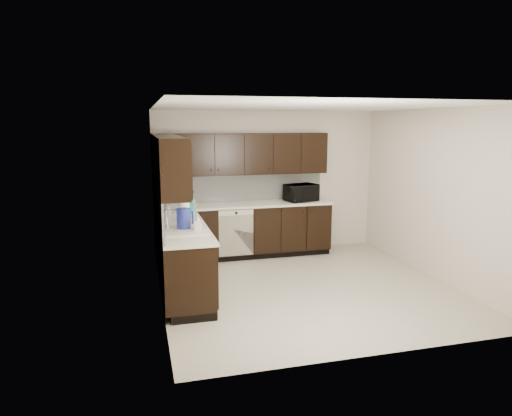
{
  "coord_description": "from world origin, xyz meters",
  "views": [
    {
      "loc": [
        -2.23,
        -5.77,
        2.28
      ],
      "look_at": [
        -0.57,
        0.6,
        1.06
      ],
      "focal_mm": 32.0,
      "sensor_mm": 36.0,
      "label": 1
    }
  ],
  "objects_px": {
    "toaster_oven": "(169,200)",
    "blue_pitcher": "(184,219)",
    "microwave": "(301,193)",
    "storage_bin": "(178,205)",
    "sink": "(185,234)"
  },
  "relations": [
    {
      "from": "toaster_oven",
      "to": "blue_pitcher",
      "type": "xyz_separation_m",
      "value": [
        0.06,
        -1.71,
        0.02
      ]
    },
    {
      "from": "sink",
      "to": "toaster_oven",
      "type": "distance_m",
      "value": 1.7
    },
    {
      "from": "toaster_oven",
      "to": "storage_bin",
      "type": "bearing_deg",
      "value": -91.36
    },
    {
      "from": "toaster_oven",
      "to": "storage_bin",
      "type": "height_order",
      "value": "toaster_oven"
    },
    {
      "from": "blue_pitcher",
      "to": "toaster_oven",
      "type": "bearing_deg",
      "value": 76.88
    },
    {
      "from": "sink",
      "to": "storage_bin",
      "type": "bearing_deg",
      "value": 88.41
    },
    {
      "from": "microwave",
      "to": "sink",
      "type": "bearing_deg",
      "value": -157.76
    },
    {
      "from": "sink",
      "to": "microwave",
      "type": "xyz_separation_m",
      "value": [
        2.2,
        1.67,
        0.21
      ]
    },
    {
      "from": "microwave",
      "to": "storage_bin",
      "type": "height_order",
      "value": "microwave"
    },
    {
      "from": "microwave",
      "to": "toaster_oven",
      "type": "relative_size",
      "value": 1.45
    },
    {
      "from": "sink",
      "to": "blue_pitcher",
      "type": "bearing_deg",
      "value": -117.75
    },
    {
      "from": "sink",
      "to": "blue_pitcher",
      "type": "height_order",
      "value": "blue_pitcher"
    },
    {
      "from": "sink",
      "to": "storage_bin",
      "type": "relative_size",
      "value": 1.84
    },
    {
      "from": "storage_bin",
      "to": "blue_pitcher",
      "type": "bearing_deg",
      "value": -91.96
    },
    {
      "from": "microwave",
      "to": "blue_pitcher",
      "type": "bearing_deg",
      "value": -157.58
    }
  ]
}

